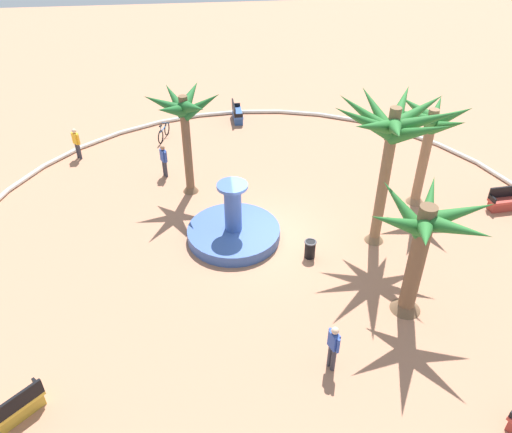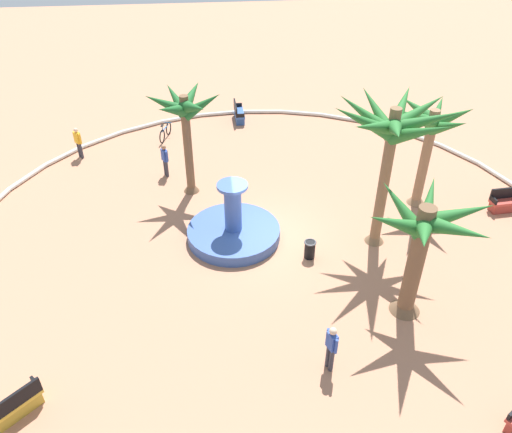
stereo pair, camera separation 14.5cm
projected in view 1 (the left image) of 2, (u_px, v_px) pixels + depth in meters
name	position (u px, v px, depth m)	size (l,w,h in m)	color
ground_plane	(265.00, 237.00, 20.10)	(80.00, 80.00, 0.00)	tan
plaza_curb	(265.00, 235.00, 20.04)	(24.10, 24.10, 0.20)	silver
fountain	(234.00, 231.00, 19.86)	(3.63, 3.63, 2.46)	#38569E
palm_tree_near_fountain	(184.00, 116.00, 20.75)	(3.29, 3.28, 4.76)	brown
palm_tree_by_curb	(429.00, 130.00, 20.16)	(3.30, 3.07, 4.58)	#8E6B4C
palm_tree_mid_plaza	(423.00, 237.00, 15.11)	(3.95, 3.75, 4.39)	brown
palm_tree_far_side	(392.00, 131.00, 17.24)	(4.38, 4.34, 5.81)	brown
bench_east	(507.00, 202.00, 21.52)	(1.63, 0.62, 1.00)	#B73D33
bench_north	(237.00, 115.00, 28.80)	(0.52, 1.61, 1.00)	#335BA8
bench_southeast	(15.00, 410.00, 13.42)	(1.51, 1.45, 1.00)	gold
trash_bin	(310.00, 249.00, 18.88)	(0.46, 0.46, 0.73)	black
bicycle_red_frame	(164.00, 132.00, 26.85)	(0.63, 1.66, 0.94)	black
person_cyclist_helmet	(76.00, 142.00, 24.83)	(0.40, 0.41, 1.60)	#33333D
person_cyclist_photo	(333.00, 346.00, 14.44)	(0.30, 0.50, 1.67)	#33333D
person_pedestrian_stroll	(164.00, 159.00, 23.42)	(0.34, 0.48, 1.60)	#33333D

